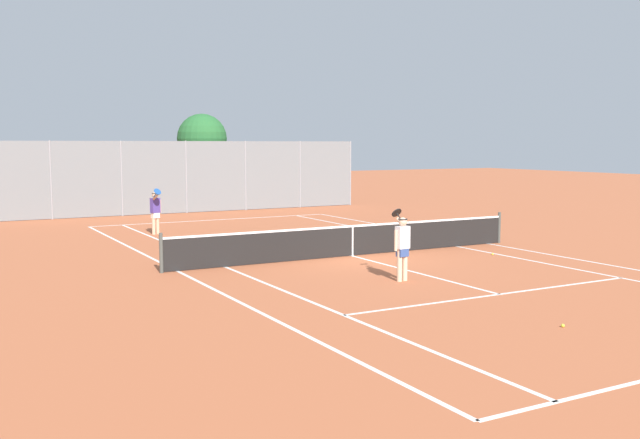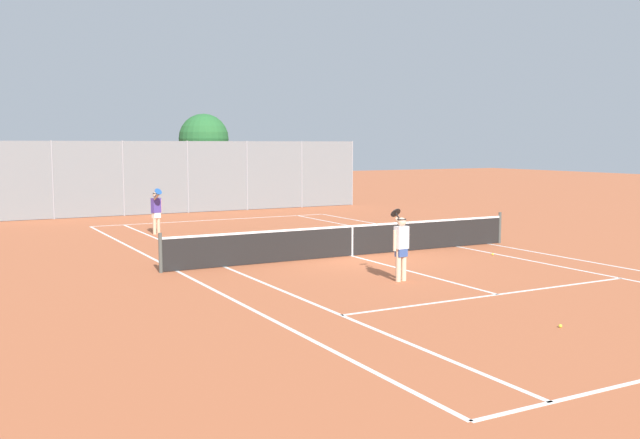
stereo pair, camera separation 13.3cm
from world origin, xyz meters
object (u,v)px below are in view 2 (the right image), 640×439
object	(u,v)px
player_near_side	(401,244)
player_far_left	(156,210)
tree_behind_left	(204,140)
loose_tennis_ball_1	(560,326)
tennis_net	(352,240)
loose_tennis_ball_0	(493,254)

from	to	relation	value
player_near_side	player_far_left	distance (m)	12.42
tree_behind_left	player_near_side	bearing A→B (deg)	-96.59
tree_behind_left	player_far_left	bearing A→B (deg)	-119.00
player_far_left	loose_tennis_ball_1	world-z (taller)	player_far_left
player_near_side	player_far_left	size ratio (longest dim) A/B	1.00
player_near_side	player_far_left	xyz separation A→B (m)	(-2.76, 12.11, 0.00)
player_near_side	loose_tennis_ball_1	bearing A→B (deg)	-90.22
tennis_net	tree_behind_left	distance (m)	17.92
tennis_net	tree_behind_left	bearing A→B (deg)	85.16
player_far_left	loose_tennis_ball_0	size ratio (longest dim) A/B	26.88
loose_tennis_ball_0	tree_behind_left	bearing A→B (deg)	96.98
loose_tennis_ball_0	tree_behind_left	xyz separation A→B (m)	(-2.39, 19.54, 3.58)
player_far_left	tennis_net	bearing A→B (deg)	-65.09
player_far_left	tree_behind_left	world-z (taller)	tree_behind_left
player_near_side	loose_tennis_ball_0	distance (m)	5.37
loose_tennis_ball_1	tree_behind_left	xyz separation A→B (m)	(2.52, 26.77, 3.58)
loose_tennis_ball_0	player_far_left	bearing A→B (deg)	127.24
loose_tennis_ball_0	loose_tennis_ball_1	size ratio (longest dim) A/B	1.00
loose_tennis_ball_0	tree_behind_left	world-z (taller)	tree_behind_left
player_near_side	tree_behind_left	distance (m)	21.89
player_near_side	loose_tennis_ball_0	world-z (taller)	player_near_side
player_near_side	loose_tennis_ball_1	distance (m)	5.26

